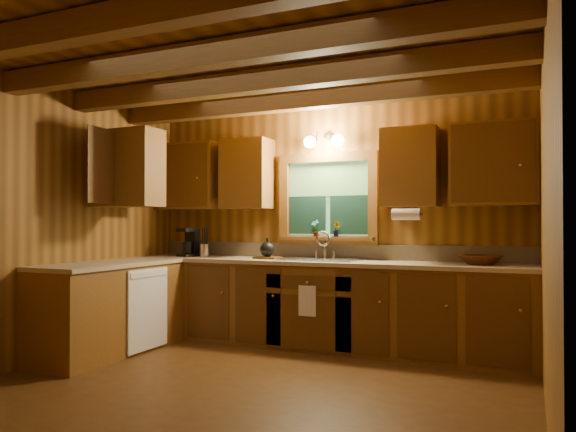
% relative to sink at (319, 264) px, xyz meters
% --- Properties ---
extents(room, '(4.20, 4.20, 4.20)m').
position_rel_sink_xyz_m(room, '(0.00, -1.60, 0.44)').
color(room, '#4A2E12').
rests_on(room, ground).
extents(ceiling_beams, '(4.20, 2.54, 0.18)m').
position_rel_sink_xyz_m(ceiling_beams, '(0.00, -1.60, 1.63)').
color(ceiling_beams, brown).
rests_on(ceiling_beams, room).
extents(base_cabinets, '(4.20, 2.22, 0.86)m').
position_rel_sink_xyz_m(base_cabinets, '(-0.49, -0.32, -0.43)').
color(base_cabinets, brown).
rests_on(base_cabinets, ground).
extents(countertop, '(4.20, 2.24, 0.04)m').
position_rel_sink_xyz_m(countertop, '(-0.48, -0.31, 0.02)').
color(countertop, tan).
rests_on(countertop, base_cabinets).
extents(backsplash, '(4.20, 0.02, 0.16)m').
position_rel_sink_xyz_m(backsplash, '(0.00, 0.28, 0.12)').
color(backsplash, tan).
rests_on(backsplash, room).
extents(dishwasher_panel, '(0.02, 0.60, 0.80)m').
position_rel_sink_xyz_m(dishwasher_panel, '(-1.47, -0.92, -0.43)').
color(dishwasher_panel, white).
rests_on(dishwasher_panel, base_cabinets).
extents(upper_cabinets, '(4.19, 1.77, 0.78)m').
position_rel_sink_xyz_m(upper_cabinets, '(-0.56, -0.18, 0.98)').
color(upper_cabinets, brown).
rests_on(upper_cabinets, room).
extents(window, '(1.12, 0.08, 1.00)m').
position_rel_sink_xyz_m(window, '(0.00, 0.26, 0.67)').
color(window, brown).
rests_on(window, room).
extents(window_sill, '(1.06, 0.14, 0.04)m').
position_rel_sink_xyz_m(window_sill, '(0.00, 0.22, 0.26)').
color(window_sill, brown).
rests_on(window_sill, room).
extents(wall_sconce, '(0.45, 0.21, 0.17)m').
position_rel_sink_xyz_m(wall_sconce, '(0.00, 0.14, 1.31)').
color(wall_sconce, black).
rests_on(wall_sconce, room).
extents(paper_towel_roll, '(0.27, 0.11, 0.11)m').
position_rel_sink_xyz_m(paper_towel_roll, '(0.92, -0.07, 0.51)').
color(paper_towel_roll, white).
rests_on(paper_towel_roll, upper_cabinets).
extents(dish_towel, '(0.18, 0.01, 0.30)m').
position_rel_sink_xyz_m(dish_towel, '(0.00, -0.34, -0.34)').
color(dish_towel, white).
rests_on(dish_towel, base_cabinets).
extents(sink, '(0.82, 0.48, 0.43)m').
position_rel_sink_xyz_m(sink, '(0.00, 0.00, 0.00)').
color(sink, silver).
rests_on(sink, countertop).
extents(coffee_maker, '(0.18, 0.24, 0.33)m').
position_rel_sink_xyz_m(coffee_maker, '(-1.61, 0.03, 0.21)').
color(coffee_maker, black).
rests_on(coffee_maker, countertop).
extents(utensil_crock, '(0.12, 0.12, 0.33)m').
position_rel_sink_xyz_m(utensil_crock, '(-1.42, 0.03, 0.13)').
color(utensil_crock, silver).
rests_on(utensil_crock, countertop).
extents(cutting_board, '(0.27, 0.20, 0.02)m').
position_rel_sink_xyz_m(cutting_board, '(-0.58, -0.03, 0.06)').
color(cutting_board, '#4E2F10').
rests_on(cutting_board, countertop).
extents(teakettle, '(0.16, 0.16, 0.20)m').
position_rel_sink_xyz_m(teakettle, '(-0.58, -0.03, 0.15)').
color(teakettle, black).
rests_on(teakettle, cutting_board).
extents(wicker_basket, '(0.48, 0.48, 0.09)m').
position_rel_sink_xyz_m(wicker_basket, '(1.59, 0.03, 0.09)').
color(wicker_basket, '#48230C').
rests_on(wicker_basket, countertop).
extents(potted_plant_left, '(0.12, 0.10, 0.19)m').
position_rel_sink_xyz_m(potted_plant_left, '(-0.13, 0.22, 0.38)').
color(potted_plant_left, '#4E2F10').
rests_on(potted_plant_left, window_sill).
extents(potted_plant_right, '(0.11, 0.10, 0.16)m').
position_rel_sink_xyz_m(potted_plant_right, '(0.12, 0.21, 0.37)').
color(potted_plant_right, '#4E2F10').
rests_on(potted_plant_right, window_sill).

